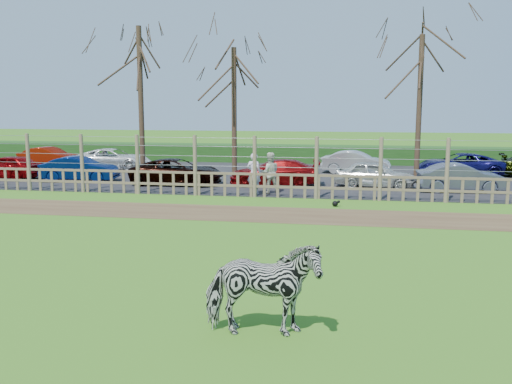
% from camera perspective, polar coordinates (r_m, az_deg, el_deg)
% --- Properties ---
extents(ground, '(120.00, 120.00, 0.00)m').
position_cam_1_polar(ground, '(15.64, -5.19, -5.31)').
color(ground, olive).
rests_on(ground, ground).
extents(dirt_strip, '(34.00, 2.80, 0.01)m').
position_cam_1_polar(dirt_strip, '(19.92, -1.86, -2.14)').
color(dirt_strip, brown).
rests_on(dirt_strip, ground).
extents(asphalt, '(44.00, 13.00, 0.04)m').
position_cam_1_polar(asphalt, '(29.65, 2.03, 1.58)').
color(asphalt, '#232326').
rests_on(asphalt, ground).
extents(hedge, '(46.00, 2.00, 1.10)m').
position_cam_1_polar(hedge, '(36.50, 3.52, 3.81)').
color(hedge, '#1E4716').
rests_on(hedge, ground).
extents(fence, '(30.16, 0.16, 2.50)m').
position_cam_1_polar(fence, '(23.18, -0.13, 1.45)').
color(fence, brown).
rests_on(fence, ground).
extents(tree_left, '(4.80, 4.80, 7.88)m').
position_cam_1_polar(tree_left, '(29.13, -11.55, 12.31)').
color(tree_left, '#3D2B1E').
rests_on(tree_left, ground).
extents(tree_mid, '(4.80, 4.80, 6.83)m').
position_cam_1_polar(tree_mid, '(28.77, -2.22, 11.03)').
color(tree_mid, '#3D2B1E').
rests_on(tree_mid, ground).
extents(tree_right, '(4.80, 4.80, 7.35)m').
position_cam_1_polar(tree_right, '(28.83, 16.15, 11.43)').
color(tree_right, '#3D2B1E').
rests_on(tree_right, ground).
extents(zebra, '(2.03, 1.11, 1.63)m').
position_cam_1_polar(zebra, '(9.51, 0.64, -9.67)').
color(zebra, gray).
rests_on(zebra, ground).
extents(visitor_a, '(0.70, 0.54, 1.72)m').
position_cam_1_polar(visitor_a, '(23.73, -0.21, 1.86)').
color(visitor_a, silver).
rests_on(visitor_a, asphalt).
extents(visitor_b, '(0.99, 0.87, 1.72)m').
position_cam_1_polar(visitor_b, '(23.95, 1.37, 1.93)').
color(visitor_b, beige).
rests_on(visitor_b, asphalt).
extents(crow, '(0.29, 0.22, 0.24)m').
position_cam_1_polar(crow, '(21.40, 7.95, -1.14)').
color(crow, black).
rests_on(crow, ground).
extents(car_0, '(3.66, 1.80, 1.20)m').
position_cam_1_polar(car_0, '(31.07, -23.50, 2.33)').
color(car_0, '#850406').
rests_on(car_0, asphalt).
extents(car_1, '(3.76, 1.66, 1.20)m').
position_cam_1_polar(car_1, '(28.86, -17.23, 2.22)').
color(car_1, '#051952').
rests_on(car_1, asphalt).
extents(car_2, '(4.36, 2.09, 1.20)m').
position_cam_1_polar(car_2, '(26.77, -7.91, 2.03)').
color(car_2, black).
rests_on(car_2, asphalt).
extents(car_3, '(4.28, 2.09, 1.20)m').
position_cam_1_polar(car_3, '(26.23, 1.87, 1.97)').
color(car_3, maroon).
rests_on(car_3, asphalt).
extents(car_4, '(3.66, 1.81, 1.20)m').
position_cam_1_polar(car_4, '(26.07, 11.82, 1.74)').
color(car_4, beige).
rests_on(car_4, asphalt).
extents(car_5, '(3.73, 1.55, 1.20)m').
position_cam_1_polar(car_5, '(25.92, 19.81, 1.35)').
color(car_5, '#545967').
rests_on(car_5, asphalt).
extents(car_7, '(3.74, 1.59, 1.20)m').
position_cam_1_polar(car_7, '(35.37, -19.94, 3.27)').
color(car_7, maroon).
rests_on(car_7, asphalt).
extents(car_8, '(4.46, 2.33, 1.20)m').
position_cam_1_polar(car_8, '(33.24, -14.11, 3.20)').
color(car_8, white).
rests_on(car_8, asphalt).
extents(car_11, '(3.78, 1.73, 1.20)m').
position_cam_1_polar(car_11, '(31.12, 9.96, 2.95)').
color(car_11, '#B8B7B3').
rests_on(car_11, asphalt).
extents(car_12, '(4.41, 2.20, 1.20)m').
position_cam_1_polar(car_12, '(31.19, 19.66, 2.58)').
color(car_12, '#110F50').
rests_on(car_12, asphalt).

